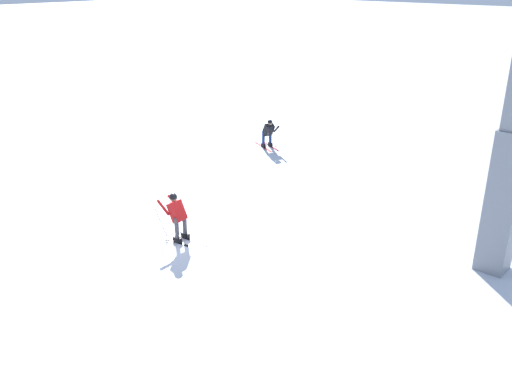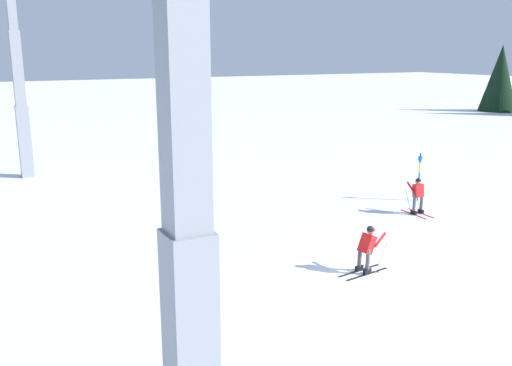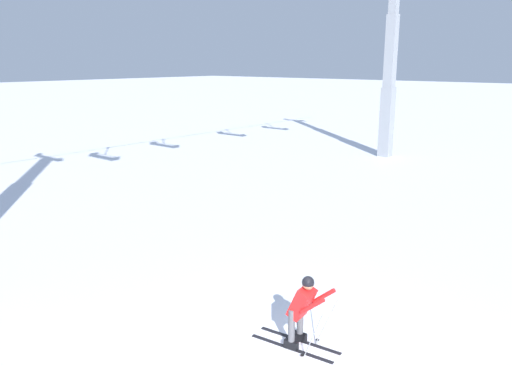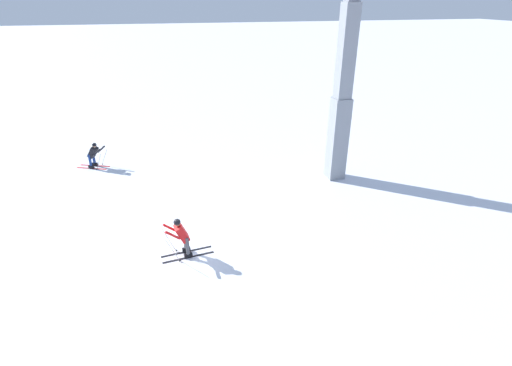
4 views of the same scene
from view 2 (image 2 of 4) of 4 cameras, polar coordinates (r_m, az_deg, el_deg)
The scene contains 6 objects.
ground_plane at distance 17.80m, azimuth 13.29°, elevation -9.38°, with size 260.00×260.00×0.00m, color white.
skier_carving_main at distance 17.70m, azimuth 11.48°, elevation -6.44°, with size 0.75×1.82×1.62m.
lift_tower_near at distance 8.71m, azimuth -7.37°, elevation 2.58°, with size 0.78×2.80×12.44m.
lift_tower_far at distance 32.58m, azimuth -23.42°, elevation 9.62°, with size 0.65×2.39×12.44m.
trail_marker_pole at distance 26.59m, azimuth 16.60°, elevation 0.76°, with size 0.07×0.28×2.26m.
skier_distant_downhill at distance 24.48m, azimuth 16.46°, elevation -1.05°, with size 1.62×0.71×1.60m.
Camera 2 is at (-12.09, 11.16, 6.80)m, focal length 38.50 mm.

